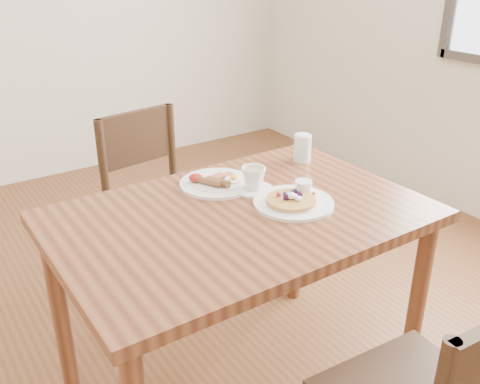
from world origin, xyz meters
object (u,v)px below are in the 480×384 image
Objects in this scene: dining_table at (240,238)px; teacup_saucer at (253,180)px; breakfast_plate at (216,182)px; chair_far at (157,201)px; pancake_plate at (294,200)px; water_glass at (302,148)px.

teacup_saucer is (0.13, 0.11, 0.14)m from dining_table.
dining_table is 0.25m from breakfast_plate.
chair_far is (0.03, 0.72, -0.16)m from dining_table.
chair_far reaches higher than teacup_saucer.
teacup_saucer is (0.09, -0.11, 0.03)m from breakfast_plate.
pancake_plate is 0.40m from water_glass.
water_glass reaches higher than pancake_plate.
teacup_saucer is at bearing 106.86° from pancake_plate.
breakfast_plate is at bearing 83.95° from chair_far.
teacup_saucer reaches higher than breakfast_plate.
pancake_plate is 2.49× the size of water_glass.
breakfast_plate is (0.05, 0.22, 0.11)m from dining_table.
chair_far is 3.26× the size of breakfast_plate.
breakfast_plate is at bearing 127.55° from teacup_saucer.
dining_table is 11.08× the size of water_glass.
teacup_saucer is 1.29× the size of water_glass.
water_glass is at bearing 1.95° from breakfast_plate.
chair_far is 0.83m from pancake_plate.
pancake_plate is (0.15, -0.77, 0.27)m from chair_far.
dining_table is 1.36× the size of chair_far.
pancake_plate is at bearing -16.65° from dining_table.
water_glass is at bearing 21.01° from teacup_saucer.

